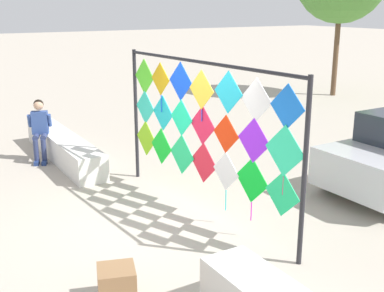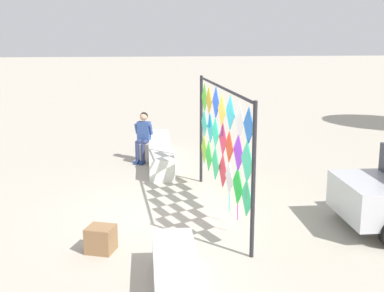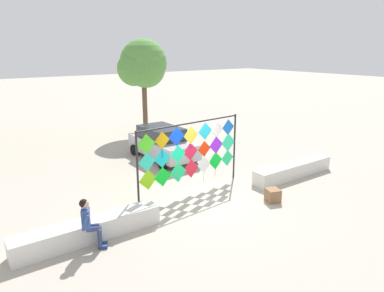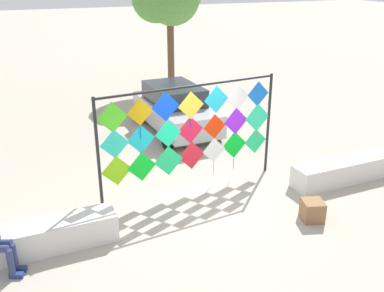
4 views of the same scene
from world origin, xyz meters
name	(u,v)px [view 1 (image 1 of 4)]	position (x,y,z in m)	size (l,w,h in m)	color
ground	(157,223)	(0.00, 0.00, 0.00)	(120.00, 120.00, 0.00)	#ADA393
plaza_ledge_left	(63,147)	(-4.27, -0.24, 0.28)	(4.07, 0.63, 0.56)	silver
kite_display_rack	(202,121)	(-0.04, 0.90, 1.61)	(4.54, 0.44, 2.62)	#232328
seated_vendor	(40,126)	(-4.40, -0.71, 0.82)	(0.67, 0.58, 1.41)	navy
cardboard_box_large	(117,285)	(1.75, -1.43, 0.22)	(0.43, 0.45, 0.44)	olive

